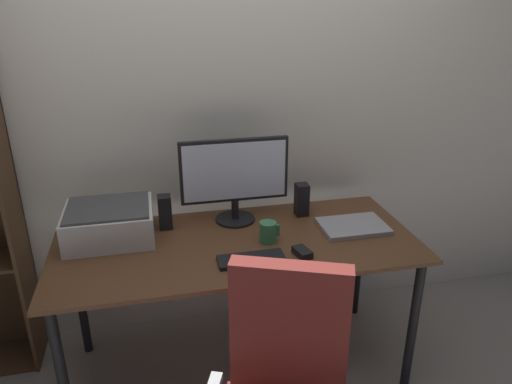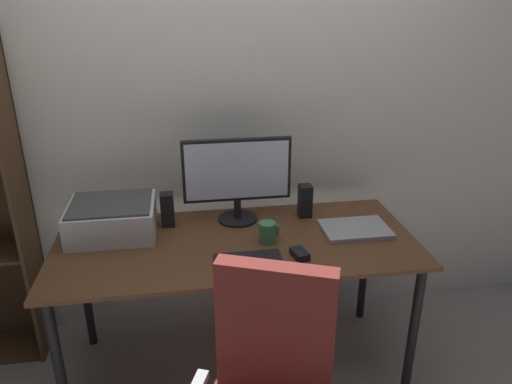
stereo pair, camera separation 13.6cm
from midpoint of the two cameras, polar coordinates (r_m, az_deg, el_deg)
ground_plane at (r=2.68m, az=-0.57°, el=-19.93°), size 12.00×12.00×0.00m
back_wall at (r=2.57m, az=-2.47°, el=11.02°), size 6.40×0.10×2.60m
desk at (r=2.29m, az=-0.63°, el=-7.58°), size 1.68×0.74×0.74m
monitor at (r=2.36m, az=-0.62°, el=2.04°), size 0.53×0.20×0.43m
keyboard at (r=2.09m, az=0.91°, el=-7.99°), size 0.29×0.11×0.02m
mouse at (r=2.13m, az=7.04°, el=-7.33°), size 0.08×0.11×0.03m
coffee_mug at (r=2.22m, az=3.11°, el=-4.83°), size 0.09×0.08×0.10m
laptop at (r=2.40m, az=13.29°, el=-4.33°), size 0.32×0.23×0.02m
speaker_left at (r=2.39m, az=-8.86°, el=-2.09°), size 0.06×0.07×0.17m
speaker_right at (r=2.48m, az=7.40°, el=-1.07°), size 0.06×0.07×0.17m
printer at (r=2.37m, az=-15.11°, el=-3.05°), size 0.40×0.34×0.16m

